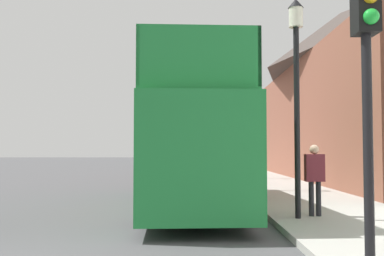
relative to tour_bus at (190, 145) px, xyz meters
The scene contains 10 objects.
ground_plane 13.34m from the tour_bus, 103.79° to the left, with size 144.00×144.00×0.00m, color #4C4C4F.
sidewalk 10.68m from the tour_bus, 68.99° to the left, with size 3.73×108.00×0.14m.
brick_terrace_rear 15.16m from the tour_bus, 54.47° to the left, with size 6.00×24.68×9.55m.
tour_bus is the anchor object (origin of this frame).
parked_car_ahead_of_bus 7.42m from the tour_bus, 84.00° to the left, with size 1.93×3.96×1.47m.
pedestrian_third 4.10m from the tour_bus, 42.50° to the right, with size 0.44×0.24×1.67m.
traffic_signal 8.28m from the tour_bus, 74.21° to the right, with size 0.28×0.42×3.82m.
lamp_post_nearest 4.34m from the tour_bus, 50.80° to the right, with size 0.35×0.35×5.05m.
lamp_post_second 4.99m from the tour_bus, 59.02° to the left, with size 0.35×0.35×4.64m.
lamp_post_third 11.61m from the tour_bus, 77.37° to the left, with size 0.35×0.35×4.70m.
Camera 1 is at (3.25, -5.14, 1.69)m, focal length 42.00 mm.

